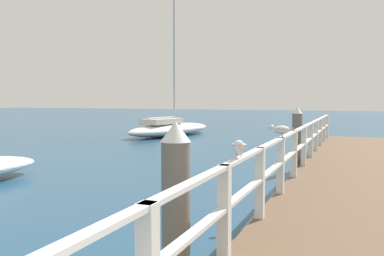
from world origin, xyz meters
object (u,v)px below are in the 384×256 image
dock_piling_far (297,139)px  seagull_foreground (239,146)px  boat_0 (170,128)px  seagull_background (281,129)px  dock_piling_near (176,217)px

dock_piling_far → seagull_foreground: (0.38, -7.53, 0.62)m
boat_0 → dock_piling_far: bearing=-36.9°
dock_piling_far → seagull_background: dock_piling_far is taller
dock_piling_near → seagull_background: dock_piling_near is taller
boat_0 → dock_piling_near: bearing=-53.6°
dock_piling_near → dock_piling_far: size_ratio=1.00×
dock_piling_near → seagull_foreground: size_ratio=4.05×
dock_piling_near → dock_piling_far: bearing=90.0°
seagull_foreground → seagull_background: 2.77m
seagull_foreground → seagull_background: same height
dock_piling_near → dock_piling_far: (0.00, 8.40, 0.00)m
dock_piling_far → seagull_foreground: dock_piling_far is taller
seagull_foreground → seagull_background: size_ratio=1.00×
dock_piling_far → boat_0: bearing=132.2°
dock_piling_near → seagull_foreground: (0.38, 0.87, 0.62)m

